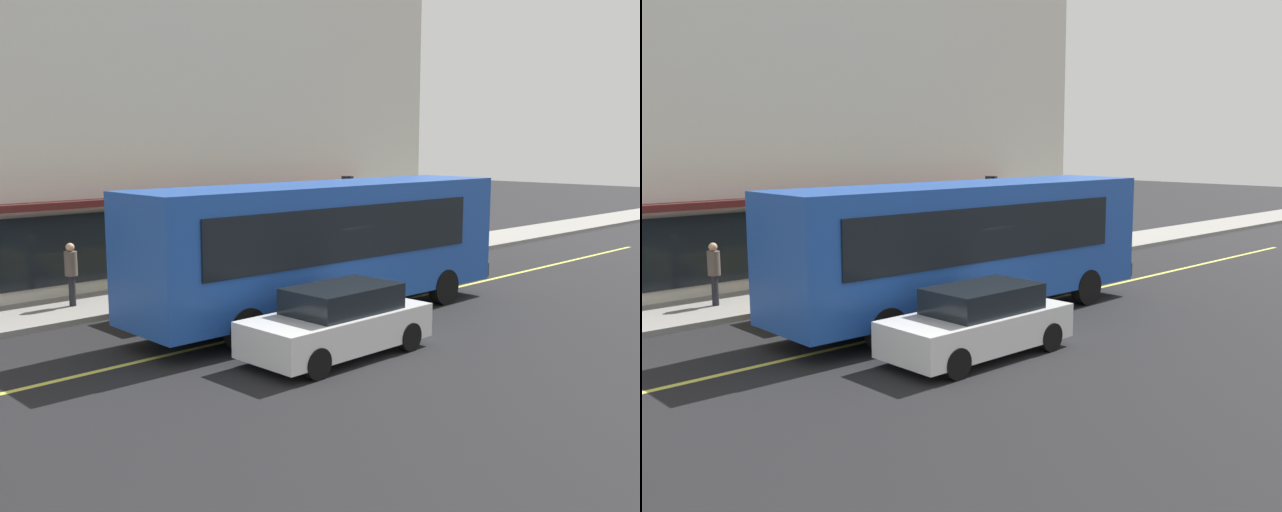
{
  "view_description": "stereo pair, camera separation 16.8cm",
  "coord_description": "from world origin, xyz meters",
  "views": [
    {
      "loc": [
        -14.01,
        -13.44,
        4.6
      ],
      "look_at": [
        -0.54,
        0.29,
        1.6
      ],
      "focal_mm": 41.91,
      "sensor_mm": 36.0,
      "label": 1
    },
    {
      "loc": [
        -13.89,
        -13.55,
        4.6
      ],
      "look_at": [
        -0.54,
        0.29,
        1.6
      ],
      "focal_mm": 41.91,
      "sensor_mm": 36.0,
      "label": 2
    }
  ],
  "objects": [
    {
      "name": "car_white",
      "position": [
        -2.84,
        -2.62,
        0.74
      ],
      "size": [
        4.3,
        1.87,
        1.52
      ],
      "color": "white",
      "rests_on": "ground"
    },
    {
      "name": "bus",
      "position": [
        -0.5,
        0.07,
        1.99
      ],
      "size": [
        11.18,
        2.79,
        3.5
      ],
      "color": "#1E4CAD",
      "rests_on": "ground"
    },
    {
      "name": "traffic_light",
      "position": [
        4.96,
        4.47,
        2.53
      ],
      "size": [
        0.3,
        0.52,
        3.2
      ],
      "color": "#2D2D33",
      "rests_on": "sidewalk"
    },
    {
      "name": "pedestrian_at_corner",
      "position": [
        3.01,
        5.18,
        1.27
      ],
      "size": [
        0.34,
        0.34,
        1.84
      ],
      "color": "black",
      "rests_on": "sidewalk"
    },
    {
      "name": "lane_centre_stripe",
      "position": [
        0.0,
        0.0,
        0.0
      ],
      "size": [
        36.0,
        0.16,
        0.01
      ],
      "primitive_type": "cube",
      "color": "#D8D14C",
      "rests_on": "ground"
    },
    {
      "name": "storefront_building",
      "position": [
        -1.38,
        11.21,
        7.59
      ],
      "size": [
        26.21,
        9.61,
        15.19
      ],
      "color": "silver",
      "rests_on": "ground"
    },
    {
      "name": "car_yellow",
      "position": [
        -2.54,
        2.73,
        0.74
      ],
      "size": [
        4.32,
        1.9,
        1.52
      ],
      "color": "yellow",
      "rests_on": "ground"
    },
    {
      "name": "sidewalk",
      "position": [
        0.0,
        5.27,
        0.07
      ],
      "size": [
        80.0,
        2.88,
        0.15
      ],
      "primitive_type": "cube",
      "color": "gray",
      "rests_on": "ground"
    },
    {
      "name": "ground",
      "position": [
        0.0,
        0.0,
        0.0
      ],
      "size": [
        120.0,
        120.0,
        0.0
      ],
      "primitive_type": "plane",
      "color": "black"
    },
    {
      "name": "pedestrian_mid_block",
      "position": [
        -4.95,
        5.36,
        1.18
      ],
      "size": [
        0.34,
        0.34,
        1.72
      ],
      "color": "black",
      "rests_on": "sidewalk"
    },
    {
      "name": "pedestrian_waiting",
      "position": [
        -2.24,
        5.28,
        1.11
      ],
      "size": [
        0.34,
        0.34,
        1.61
      ],
      "color": "black",
      "rests_on": "sidewalk"
    }
  ]
}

